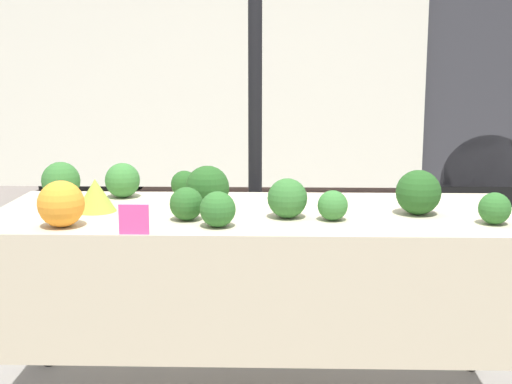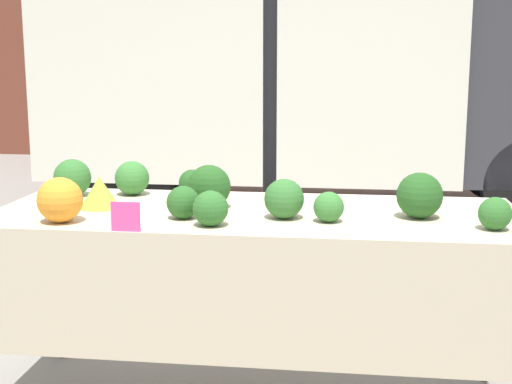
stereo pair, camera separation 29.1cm
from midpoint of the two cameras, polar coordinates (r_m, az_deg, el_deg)
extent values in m
cylinder|color=black|center=(3.59, -2.42, 8.64)|extent=(0.07, 0.07, 2.69)
cube|color=silver|center=(7.00, -5.00, 11.77)|extent=(3.80, 1.81, 2.48)
cube|color=#333338|center=(7.20, 16.61, 8.58)|extent=(1.47, 1.67, 1.78)
cylinder|color=black|center=(6.55, 16.58, 0.92)|extent=(0.82, 0.22, 0.82)
cylinder|color=black|center=(7.94, 13.93, 2.69)|extent=(0.82, 0.22, 0.82)
cylinder|color=black|center=(6.58, -14.62, 1.07)|extent=(0.82, 0.22, 0.82)
cylinder|color=black|center=(7.97, -11.76, 2.81)|extent=(0.82, 0.22, 0.82)
cube|color=beige|center=(2.93, -2.85, -1.85)|extent=(2.16, 0.84, 0.03)
cube|color=beige|center=(2.60, -3.50, -9.19)|extent=(2.16, 0.01, 0.47)
cylinder|color=black|center=(3.60, -18.83, -7.02)|extent=(0.05, 0.05, 0.82)
cylinder|color=black|center=(3.48, 14.86, -7.46)|extent=(0.05, 0.05, 0.82)
sphere|color=orange|center=(2.77, -18.27, -0.94)|extent=(0.17, 0.17, 0.17)
cone|color=#93B238|center=(3.02, -15.45, -0.28)|extent=(0.17, 0.17, 0.13)
sphere|color=#23511E|center=(2.89, 10.08, -0.06)|extent=(0.18, 0.18, 0.18)
sphere|color=#336B2D|center=(2.79, -0.46, -0.53)|extent=(0.16, 0.16, 0.16)
sphere|color=#387533|center=(2.75, 3.16, -1.11)|extent=(0.12, 0.12, 0.12)
sphere|color=#2D6628|center=(2.79, 15.76, -1.31)|extent=(0.12, 0.12, 0.12)
sphere|color=#336B2D|center=(3.30, -17.81, 0.83)|extent=(0.17, 0.17, 0.17)
sphere|color=#285B23|center=(2.78, -8.59, -0.97)|extent=(0.13, 0.13, 0.13)
sphere|color=#2D6628|center=(2.65, -6.23, -1.42)|extent=(0.13, 0.13, 0.13)
sphere|color=#23511E|center=(3.24, -8.32, 0.62)|extent=(0.12, 0.12, 0.12)
sphere|color=#23511E|center=(2.97, -6.72, 0.33)|extent=(0.18, 0.18, 0.18)
sphere|color=#387533|center=(3.28, -13.15, 0.90)|extent=(0.16, 0.16, 0.16)
cube|color=#EF4793|center=(2.59, -12.95, -2.20)|extent=(0.11, 0.01, 0.11)
camera|label=1|loc=(0.15, -92.86, -0.54)|focal=50.00mm
camera|label=2|loc=(0.15, 87.14, 0.54)|focal=50.00mm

